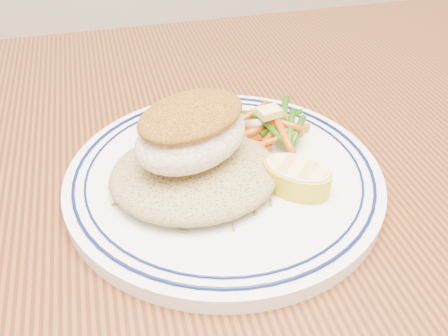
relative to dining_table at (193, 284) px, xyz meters
The scene contains 7 objects.
dining_table is the anchor object (origin of this frame).
plate 0.12m from the dining_table, 37.34° to the left, with size 0.30×0.30×0.02m.
rice_pilaf 0.13m from the dining_table, 63.13° to the left, with size 0.15×0.14×0.03m, color olive.
fish_fillet 0.17m from the dining_table, 69.89° to the left, with size 0.13×0.12×0.05m.
vegetable_pile 0.17m from the dining_table, 37.34° to the left, with size 0.10×0.11×0.03m.
butter_pat 0.19m from the dining_table, 37.23° to the left, with size 0.02×0.02×0.01m, color #F2E076.
lemon_wedge 0.16m from the dining_table, ahead, with size 0.08×0.08×0.02m.
Camera 1 is at (-0.05, -0.33, 1.05)m, focal length 40.00 mm.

